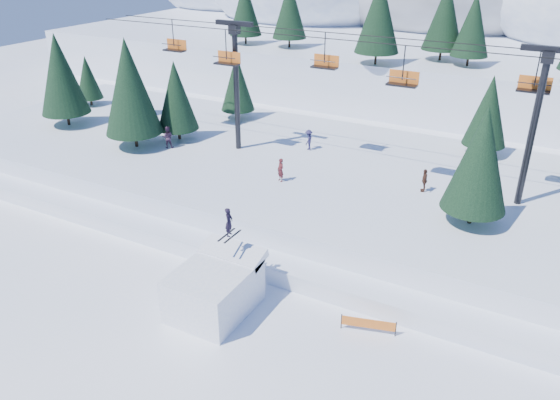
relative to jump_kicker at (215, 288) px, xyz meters
The scene contains 9 objects.
ground 2.14m from the jump_kicker, 82.77° to the right, with size 160.00×160.00×0.00m, color white.
mid_shelf 16.38m from the jump_kicker, 89.28° to the left, with size 70.00×22.00×2.50m, color white.
berm 6.43m from the jump_kicker, 88.15° to the left, with size 70.00×6.00×1.10m, color white.
jump_kicker is the anchor object (origin of this frame).
chairlift 18.36m from the jump_kicker, 82.69° to the left, with size 46.00×3.21×10.28m.
conifer_stand 17.90m from the jump_kicker, 79.75° to the left, with size 61.06×16.12×9.63m.
distant_skiers 16.15m from the jump_kicker, 96.08° to the left, with size 32.72×7.76×1.86m.
banner_near 8.39m from the jump_kicker, 14.51° to the left, with size 2.76×0.80×0.90m.
banner_far 10.21m from the jump_kicker, 22.91° to the left, with size 2.85×0.33×0.90m.
Camera 1 is at (14.56, -18.29, 18.65)m, focal length 35.00 mm.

